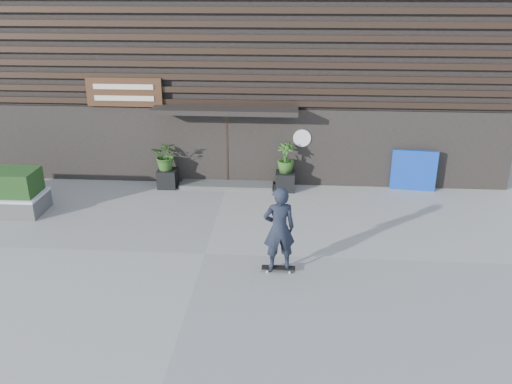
# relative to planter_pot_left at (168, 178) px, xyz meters

# --- Properties ---
(ground) EXTENTS (80.00, 80.00, 0.00)m
(ground) POSITION_rel_planter_pot_left_xyz_m (1.90, -4.40, -0.30)
(ground) COLOR gray
(ground) RESTS_ON ground
(entrance_step) EXTENTS (3.00, 0.80, 0.12)m
(entrance_step) POSITION_rel_planter_pot_left_xyz_m (1.90, 0.20, -0.24)
(entrance_step) COLOR #4D4D4B
(entrance_step) RESTS_ON ground
(planter_pot_left) EXTENTS (0.60, 0.60, 0.60)m
(planter_pot_left) POSITION_rel_planter_pot_left_xyz_m (0.00, 0.00, 0.00)
(planter_pot_left) COLOR black
(planter_pot_left) RESTS_ON ground
(bamboo_left) EXTENTS (0.86, 0.75, 0.96)m
(bamboo_left) POSITION_rel_planter_pot_left_xyz_m (0.00, 0.00, 0.78)
(bamboo_left) COLOR #2D591E
(bamboo_left) RESTS_ON planter_pot_left
(planter_pot_right) EXTENTS (0.60, 0.60, 0.60)m
(planter_pot_right) POSITION_rel_planter_pot_left_xyz_m (3.80, 0.00, 0.00)
(planter_pot_right) COLOR black
(planter_pot_right) RESTS_ON ground
(bamboo_right) EXTENTS (0.54, 0.54, 0.96)m
(bamboo_right) POSITION_rel_planter_pot_left_xyz_m (3.80, 0.00, 0.78)
(bamboo_right) COLOR #2D591E
(bamboo_right) RESTS_ON planter_pot_right
(blue_tarp) EXTENTS (1.41, 0.28, 1.31)m
(blue_tarp) POSITION_rel_planter_pot_left_xyz_m (7.86, 0.30, 0.36)
(blue_tarp) COLOR #0D35AA
(blue_tarp) RESTS_ON ground
(building) EXTENTS (18.00, 11.00, 8.00)m
(building) POSITION_rel_planter_pot_left_xyz_m (1.90, 5.56, 3.69)
(building) COLOR black
(building) RESTS_ON ground
(skateboarder) EXTENTS (0.81, 0.61, 2.09)m
(skateboarder) POSITION_rel_planter_pot_left_xyz_m (3.74, -5.09, 0.79)
(skateboarder) COLOR black
(skateboarder) RESTS_ON ground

